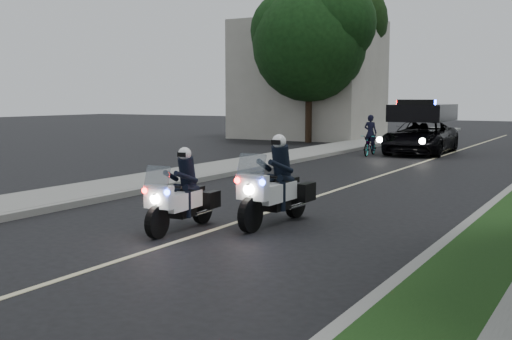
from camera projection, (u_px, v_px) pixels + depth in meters
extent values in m
plane|color=black|center=(173.00, 243.00, 10.60)|extent=(120.00, 120.00, 0.00)
cube|color=gray|center=(259.00, 168.00, 21.21)|extent=(0.20, 60.00, 0.15)
cube|color=gray|center=(232.00, 166.00, 21.77)|extent=(2.00, 60.00, 0.16)
cube|color=#A8A396|center=(308.00, 80.00, 37.48)|extent=(8.00, 6.00, 7.00)
cube|color=#BFB78C|center=(375.00, 178.00, 19.16)|extent=(0.12, 50.00, 0.01)
imported|color=black|center=(420.00, 154.00, 27.33)|extent=(2.61, 5.31, 2.54)
imported|color=black|center=(370.00, 156.00, 26.46)|extent=(0.73, 1.70, 0.87)
imported|color=black|center=(370.00, 156.00, 26.46)|extent=(0.57, 0.40, 1.53)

